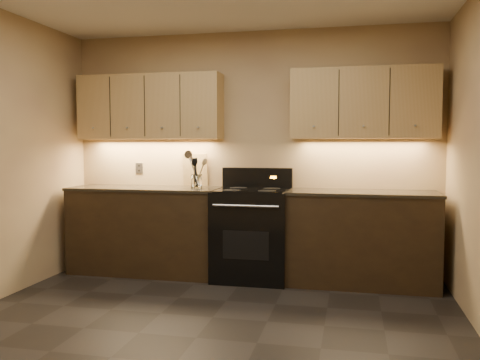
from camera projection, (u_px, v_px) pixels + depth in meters
The scene contains 15 objects.
floor at pixel (196, 338), 3.65m from camera, with size 4.00×4.00×0.00m, color black.
wall_back at pixel (251, 153), 5.51m from camera, with size 4.00×0.04×2.60m, color tan.
counter_left at pixel (146, 230), 5.51m from camera, with size 1.62×0.62×0.93m.
counter_right at pixel (362, 238), 5.02m from camera, with size 1.46×0.62×0.93m.
stove at pixel (252, 233), 5.24m from camera, with size 0.76×0.68×1.14m.
upper_cab_left at pixel (150, 107), 5.57m from camera, with size 1.60×0.30×0.70m, color tan.
upper_cab_right at pixel (364, 103), 5.07m from camera, with size 1.44×0.30×0.70m, color tan.
outlet_plate at pixel (139, 168), 5.80m from camera, with size 0.09×0.01×0.12m, color #B2B5BA.
utensil_crock at pixel (197, 182), 5.37m from camera, with size 0.12×0.12×0.14m.
cutting_board at pixel (195, 170), 5.63m from camera, with size 0.29×0.02×0.36m, color tan.
wooden_spoon at pixel (195, 172), 5.37m from camera, with size 0.06×0.06×0.31m, color tan, non-canonical shape.
black_spoon at pixel (196, 172), 5.39m from camera, with size 0.06×0.06×0.30m, color black, non-canonical shape.
black_turner at pixel (197, 171), 5.35m from camera, with size 0.08×0.08×0.32m, color black, non-canonical shape.
steel_spatula at pixel (199, 170), 5.38m from camera, with size 0.08×0.08×0.34m, color silver, non-canonical shape.
steel_skimmer at pixel (199, 168), 5.34m from camera, with size 0.09×0.09×0.39m, color silver, non-canonical shape.
Camera 1 is at (1.08, -3.41, 1.39)m, focal length 38.00 mm.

